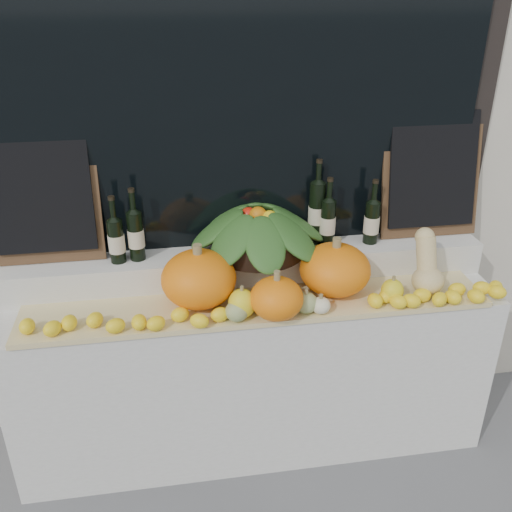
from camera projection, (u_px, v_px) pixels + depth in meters
display_sill at (254, 369)px, 2.88m from camera, size 2.30×0.55×0.88m
rear_tier at (249, 265)px, 2.78m from camera, size 2.30×0.25×0.16m
straw_bedding at (258, 306)px, 2.57m from camera, size 2.10×0.32×0.02m
pumpkin_left at (199, 279)px, 2.51m from camera, size 0.37×0.37×0.25m
pumpkin_right at (335, 269)px, 2.61m from camera, size 0.35×0.35×0.23m
pumpkin_center at (277, 298)px, 2.43m from camera, size 0.30×0.30×0.18m
butternut_squash at (427, 267)px, 2.62m from camera, size 0.15×0.21×0.29m
decorative_gourds at (290, 303)px, 2.47m from camera, size 0.81×0.15×0.15m
lemon_heap at (262, 310)px, 2.45m from camera, size 2.20×0.16×0.06m
produce_bowl at (258, 230)px, 2.69m from camera, size 0.69×0.69×0.24m
wine_bottle_far_left at (116, 240)px, 2.59m from camera, size 0.08×0.08×0.32m
wine_bottle_near_left at (136, 235)px, 2.61m from camera, size 0.08×0.08×0.35m
wine_bottle_tall at (317, 212)px, 2.76m from camera, size 0.08×0.08×0.42m
wine_bottle_near_right at (328, 222)px, 2.75m from camera, size 0.08×0.08×0.34m
wine_bottle_far_right at (372, 222)px, 2.78m from camera, size 0.08×0.08×0.32m
chalkboard_left at (41, 194)px, 2.53m from camera, size 0.50×0.14×0.61m
chalkboard_right at (432, 173)px, 2.79m from camera, size 0.50×0.14×0.61m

